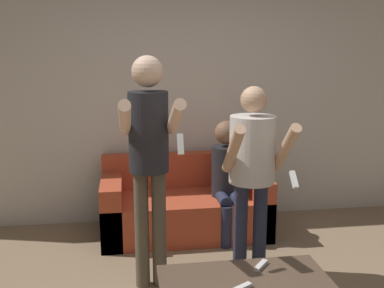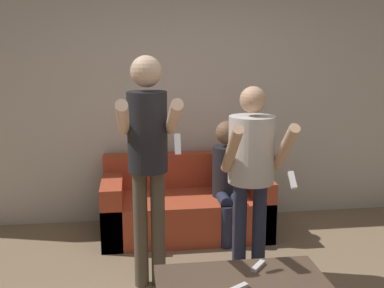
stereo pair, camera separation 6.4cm
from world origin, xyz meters
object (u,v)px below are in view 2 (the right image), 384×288
object	(u,v)px
couch	(185,206)
remote_near	(237,288)
person_standing_right	(252,162)
coffee_table	(241,285)
person_seated	(228,175)
remote_far	(258,266)
person_standing_left	(148,148)

from	to	relation	value
couch	remote_near	size ratio (longest dim) A/B	11.13
person_standing_right	coffee_table	size ratio (longest dim) A/B	1.47
couch	person_seated	bearing A→B (deg)	-22.28
person_seated	remote_far	xyz separation A→B (m)	(-0.12, -1.52, -0.18)
person_standing_right	person_seated	world-z (taller)	person_standing_right
couch	remote_near	xyz separation A→B (m)	(0.08, -1.94, 0.18)
remote_near	person_seated	bearing A→B (deg)	79.89
person_seated	coffee_table	world-z (taller)	person_seated
person_seated	remote_far	size ratio (longest dim) A/B	8.36
person_seated	remote_near	xyz separation A→B (m)	(-0.32, -1.77, -0.18)
couch	person_standing_left	xyz separation A→B (m)	(-0.40, -1.04, 0.85)
couch	coffee_table	size ratio (longest dim) A/B	1.55
coffee_table	remote_near	bearing A→B (deg)	-112.03
coffee_table	person_standing_left	bearing A→B (deg)	125.27
coffee_table	remote_far	world-z (taller)	remote_far
couch	person_standing_left	world-z (taller)	person_standing_left
coffee_table	remote_near	size ratio (longest dim) A/B	7.19
couch	person_standing_right	world-z (taller)	person_standing_right
person_seated	remote_near	world-z (taller)	person_seated
person_standing_right	person_standing_left	bearing A→B (deg)	-179.24
coffee_table	remote_near	world-z (taller)	remote_near
person_standing_left	remote_near	xyz separation A→B (m)	(0.48, -0.90, -0.67)
couch	remote_near	bearing A→B (deg)	-87.50
person_seated	remote_far	distance (m)	1.53
remote_near	coffee_table	bearing A→B (deg)	67.97
couch	person_standing_right	distance (m)	1.31
couch	person_seated	distance (m)	0.57
person_standing_left	remote_far	bearing A→B (deg)	-43.22
person_standing_left	coffee_table	xyz separation A→B (m)	(0.54, -0.76, -0.73)
couch	person_standing_right	bearing A→B (deg)	-68.90
person_seated	remote_near	distance (m)	1.81
couch	person_seated	world-z (taller)	person_seated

